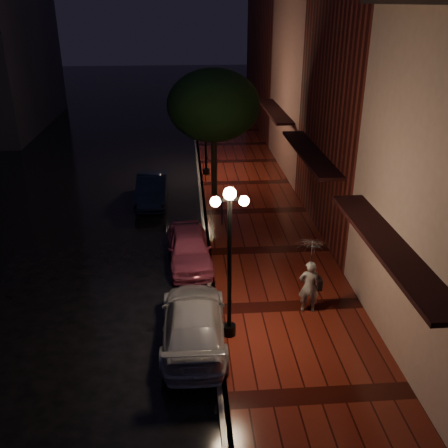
# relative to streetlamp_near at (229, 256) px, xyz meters

# --- Properties ---
(ground) EXTENTS (120.00, 120.00, 0.00)m
(ground) POSITION_rel_streetlamp_near_xyz_m (-0.35, 5.00, -2.60)
(ground) COLOR black
(ground) RESTS_ON ground
(sidewalk) EXTENTS (4.50, 60.00, 0.15)m
(sidewalk) POSITION_rel_streetlamp_near_xyz_m (1.90, 5.00, -2.53)
(sidewalk) COLOR #49130D
(sidewalk) RESTS_ON ground
(curb) EXTENTS (0.25, 60.00, 0.15)m
(curb) POSITION_rel_streetlamp_near_xyz_m (-0.35, 5.00, -2.53)
(curb) COLOR #595451
(curb) RESTS_ON ground
(storefront_mid) EXTENTS (5.00, 8.00, 11.00)m
(storefront_mid) POSITION_rel_streetlamp_near_xyz_m (6.65, 7.00, 2.90)
(storefront_mid) COLOR #511914
(storefront_mid) RESTS_ON ground
(storefront_far) EXTENTS (5.00, 8.00, 9.00)m
(storefront_far) POSITION_rel_streetlamp_near_xyz_m (6.65, 15.00, 1.90)
(storefront_far) COLOR #8C5951
(storefront_far) RESTS_ON ground
(storefront_extra) EXTENTS (5.00, 12.00, 10.00)m
(storefront_extra) POSITION_rel_streetlamp_near_xyz_m (6.65, 25.00, 2.40)
(storefront_extra) COLOR #511914
(storefront_extra) RESTS_ON ground
(streetlamp_near) EXTENTS (0.96, 0.36, 4.31)m
(streetlamp_near) POSITION_rel_streetlamp_near_xyz_m (0.00, 0.00, 0.00)
(streetlamp_near) COLOR black
(streetlamp_near) RESTS_ON sidewalk
(streetlamp_far) EXTENTS (0.96, 0.36, 4.31)m
(streetlamp_far) POSITION_rel_streetlamp_near_xyz_m (0.00, 14.00, 0.00)
(streetlamp_far) COLOR black
(streetlamp_far) RESTS_ON sidewalk
(street_tree) EXTENTS (4.16, 4.16, 5.80)m
(street_tree) POSITION_rel_streetlamp_near_xyz_m (0.26, 10.99, 1.64)
(street_tree) COLOR black
(street_tree) RESTS_ON sidewalk
(pink_car) EXTENTS (1.70, 3.76, 1.25)m
(pink_car) POSITION_rel_streetlamp_near_xyz_m (-1.03, 4.47, -1.97)
(pink_car) COLOR #C55175
(pink_car) RESTS_ON ground
(navy_car) EXTENTS (1.40, 3.88, 1.27)m
(navy_car) POSITION_rel_streetlamp_near_xyz_m (-2.65, 10.50, -1.96)
(navy_car) COLOR black
(navy_car) RESTS_ON ground
(silver_car) EXTENTS (1.81, 4.31, 1.24)m
(silver_car) POSITION_rel_streetlamp_near_xyz_m (-0.97, -0.03, -1.98)
(silver_car) COLOR #B1B1B9
(silver_car) RESTS_ON ground
(woman_with_umbrella) EXTENTS (0.96, 0.98, 2.31)m
(woman_with_umbrella) POSITION_rel_streetlamp_near_xyz_m (2.42, 0.98, -0.92)
(woman_with_umbrella) COLOR silver
(woman_with_umbrella) RESTS_ON sidewalk
(parking_meter) EXTENTS (0.12, 0.10, 1.18)m
(parking_meter) POSITION_rel_streetlamp_near_xyz_m (0.35, 7.39, -1.73)
(parking_meter) COLOR black
(parking_meter) RESTS_ON sidewalk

